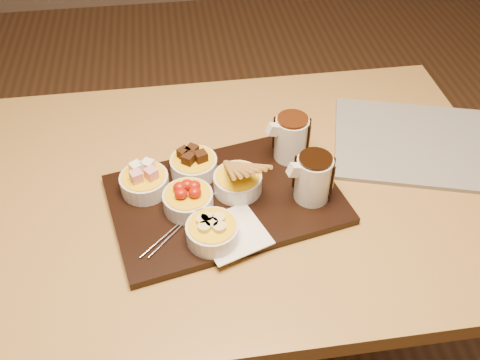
{
  "coord_description": "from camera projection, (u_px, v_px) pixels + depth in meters",
  "views": [
    {
      "loc": [
        -0.09,
        -0.82,
        1.55
      ],
      "look_at": [
        0.02,
        -0.05,
        0.81
      ],
      "focal_mm": 40.0,
      "sensor_mm": 36.0,
      "label": 1
    }
  ],
  "objects": [
    {
      "name": "newspaper",
      "position": [
        416.0,
        143.0,
        1.24
      ],
      "size": [
        0.44,
        0.39,
        0.01
      ],
      "primitive_type": "cube",
      "rotation": [
        0.0,
        0.0,
        -0.29
      ],
      "color": "beige",
      "rests_on": "dining_table"
    },
    {
      "name": "bowl_biscotti",
      "position": [
        238.0,
        183.0,
        1.1
      ],
      "size": [
        0.1,
        0.1,
        0.04
      ],
      "primitive_type": "cylinder",
      "color": "silver",
      "rests_on": "serving_board"
    },
    {
      "name": "bowl_marshmallows",
      "position": [
        145.0,
        183.0,
        1.1
      ],
      "size": [
        0.1,
        0.1,
        0.04
      ],
      "primitive_type": "cylinder",
      "color": "silver",
      "rests_on": "serving_board"
    },
    {
      "name": "bowl_bananas",
      "position": [
        212.0,
        233.0,
        1.0
      ],
      "size": [
        0.1,
        0.1,
        0.04
      ],
      "primitive_type": "cylinder",
      "color": "silver",
      "rests_on": "serving_board"
    },
    {
      "name": "pitcher_milk_chocolate",
      "position": [
        291.0,
        139.0,
        1.15
      ],
      "size": [
        0.09,
        0.09,
        0.1
      ],
      "primitive_type": "cylinder",
      "rotation": [
        0.0,
        0.0,
        0.21
      ],
      "color": "silver",
      "rests_on": "serving_board"
    },
    {
      "name": "napkin",
      "position": [
        233.0,
        233.0,
        1.02
      ],
      "size": [
        0.15,
        0.15,
        0.0
      ],
      "primitive_type": "cube",
      "rotation": [
        0.0,
        0.0,
        0.35
      ],
      "color": "white",
      "rests_on": "serving_board"
    },
    {
      "name": "bowl_cake",
      "position": [
        194.0,
        166.0,
        1.14
      ],
      "size": [
        0.1,
        0.1,
        0.04
      ],
      "primitive_type": "cylinder",
      "color": "silver",
      "rests_on": "serving_board"
    },
    {
      "name": "bowl_strawberries",
      "position": [
        188.0,
        201.0,
        1.06
      ],
      "size": [
        0.1,
        0.1,
        0.04
      ],
      "primitive_type": "cylinder",
      "color": "silver",
      "rests_on": "serving_board"
    },
    {
      "name": "fondue_skewers",
      "position": [
        187.0,
        216.0,
        1.05
      ],
      "size": [
        0.2,
        0.21,
        0.01
      ],
      "primitive_type": null,
      "rotation": [
        0.0,
        0.0,
        -0.81
      ],
      "color": "silver",
      "rests_on": "serving_board"
    },
    {
      "name": "serving_board",
      "position": [
        226.0,
        199.0,
        1.1
      ],
      "size": [
        0.51,
        0.39,
        0.02
      ],
      "primitive_type": "cube",
      "rotation": [
        0.0,
        0.0,
        0.21
      ],
      "color": "black",
      "rests_on": "dining_table"
    },
    {
      "name": "dining_table",
      "position": [
        229.0,
        216.0,
        1.22
      ],
      "size": [
        1.2,
        0.8,
        0.75
      ],
      "color": "#A37B3C",
      "rests_on": "ground"
    },
    {
      "name": "ground",
      "position": [
        232.0,
        357.0,
        1.67
      ],
      "size": [
        5.0,
        5.0,
        0.0
      ],
      "primitive_type": "plane",
      "color": "#55341D",
      "rests_on": "ground"
    },
    {
      "name": "pitcher_dark_chocolate",
      "position": [
        313.0,
        179.0,
        1.06
      ],
      "size": [
        0.09,
        0.09,
        0.1
      ],
      "primitive_type": "cylinder",
      "rotation": [
        0.0,
        0.0,
        0.21
      ],
      "color": "silver",
      "rests_on": "serving_board"
    }
  ]
}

